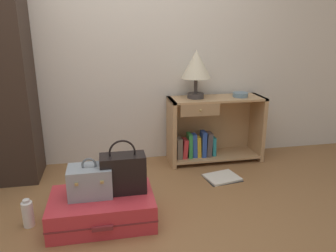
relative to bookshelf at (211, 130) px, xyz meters
name	(u,v)px	position (x,y,z in m)	size (l,w,h in m)	color
ground_plane	(141,239)	(-0.90, -1.26, -0.34)	(9.00, 9.00, 0.00)	olive
back_wall	(121,36)	(-0.90, 0.24, 0.96)	(6.40, 0.10, 2.60)	silver
bookshelf	(211,130)	(0.00, 0.00, 0.00)	(1.00, 0.36, 0.69)	tan
table_lamp	(196,66)	(-0.18, 0.00, 0.68)	(0.30, 0.30, 0.49)	#3D3838
bowl	(240,95)	(0.30, -0.03, 0.38)	(0.16, 0.16, 0.05)	slate
suitcase_large	(102,209)	(-1.15, -0.99, -0.23)	(0.76, 0.51, 0.21)	#D1333D
train_case	(90,181)	(-1.23, -0.96, -0.01)	(0.31, 0.22, 0.29)	#8E99A3
handbag	(123,173)	(-0.99, -0.95, 0.03)	(0.33, 0.17, 0.41)	black
bottle	(28,214)	(-1.68, -0.94, -0.24)	(0.08, 0.08, 0.21)	white
open_book_on_floor	(222,178)	(-0.03, -0.47, -0.33)	(0.36, 0.31, 0.02)	white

